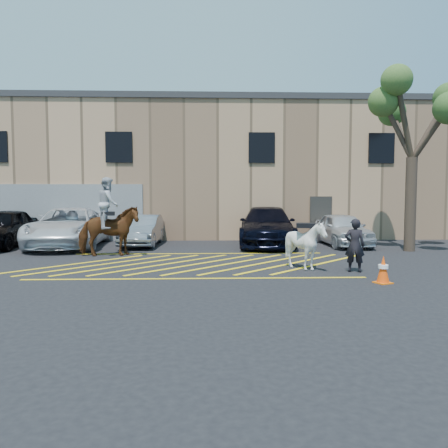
{
  "coord_description": "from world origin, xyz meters",
  "views": [
    {
      "loc": [
        0.36,
        -14.69,
        2.34
      ],
      "look_at": [
        0.9,
        0.2,
        1.3
      ],
      "focal_mm": 35.0,
      "sensor_mm": 36.0,
      "label": 1
    }
  ],
  "objects_px": {
    "car_black_suv": "(2,228)",
    "traffic_cone": "(383,269)",
    "handler": "(355,245)",
    "mounted_bay": "(109,225)",
    "saddled_white": "(305,245)",
    "car_white_pickup": "(69,227)",
    "car_blue_suv": "(267,226)",
    "tree": "(413,110)",
    "car_silver_sedan": "(142,230)",
    "car_white_suv": "(342,229)"
  },
  "relations": [
    {
      "from": "handler",
      "to": "mounted_bay",
      "type": "height_order",
      "value": "mounted_bay"
    },
    {
      "from": "car_white_pickup",
      "to": "car_white_suv",
      "type": "height_order",
      "value": "car_white_pickup"
    },
    {
      "from": "tree",
      "to": "mounted_bay",
      "type": "bearing_deg",
      "value": -174.96
    },
    {
      "from": "car_black_suv",
      "to": "traffic_cone",
      "type": "distance_m",
      "value": 15.88
    },
    {
      "from": "car_black_suv",
      "to": "traffic_cone",
      "type": "bearing_deg",
      "value": -33.03
    },
    {
      "from": "car_black_suv",
      "to": "car_white_suv",
      "type": "xyz_separation_m",
      "value": [
        15.06,
        0.1,
        -0.11
      ]
    },
    {
      "from": "car_white_suv",
      "to": "tree",
      "type": "height_order",
      "value": "tree"
    },
    {
      "from": "car_white_pickup",
      "to": "traffic_cone",
      "type": "height_order",
      "value": "car_white_pickup"
    },
    {
      "from": "car_blue_suv",
      "to": "traffic_cone",
      "type": "height_order",
      "value": "car_blue_suv"
    },
    {
      "from": "tree",
      "to": "car_black_suv",
      "type": "bearing_deg",
      "value": 173.75
    },
    {
      "from": "saddled_white",
      "to": "mounted_bay",
      "type": "bearing_deg",
      "value": 154.85
    },
    {
      "from": "handler",
      "to": "traffic_cone",
      "type": "distance_m",
      "value": 1.72
    },
    {
      "from": "mounted_bay",
      "to": "traffic_cone",
      "type": "bearing_deg",
      "value": -32.39
    },
    {
      "from": "car_white_suv",
      "to": "traffic_cone",
      "type": "relative_size",
      "value": 5.93
    },
    {
      "from": "car_silver_sedan",
      "to": "car_blue_suv",
      "type": "xyz_separation_m",
      "value": [
        5.64,
        -0.04,
        0.17
      ]
    },
    {
      "from": "car_silver_sedan",
      "to": "mounted_bay",
      "type": "height_order",
      "value": "mounted_bay"
    },
    {
      "from": "tree",
      "to": "saddled_white",
      "type": "bearing_deg",
      "value": -141.16
    },
    {
      "from": "car_silver_sedan",
      "to": "traffic_cone",
      "type": "xyz_separation_m",
      "value": [
        7.55,
        -8.61,
        -0.32
      ]
    },
    {
      "from": "car_silver_sedan",
      "to": "traffic_cone",
      "type": "distance_m",
      "value": 11.45
    },
    {
      "from": "car_white_pickup",
      "to": "handler",
      "type": "relative_size",
      "value": 3.86
    },
    {
      "from": "car_blue_suv",
      "to": "saddled_white",
      "type": "distance_m",
      "value": 6.47
    },
    {
      "from": "handler",
      "to": "car_black_suv",
      "type": "bearing_deg",
      "value": -10.86
    },
    {
      "from": "tree",
      "to": "car_blue_suv",
      "type": "bearing_deg",
      "value": 157.78
    },
    {
      "from": "mounted_bay",
      "to": "tree",
      "type": "xyz_separation_m",
      "value": [
        11.93,
        1.05,
        4.5
      ]
    },
    {
      "from": "car_blue_suv",
      "to": "car_white_suv",
      "type": "bearing_deg",
      "value": 1.37
    },
    {
      "from": "car_black_suv",
      "to": "car_silver_sedan",
      "type": "bearing_deg",
      "value": 1.99
    },
    {
      "from": "car_white_pickup",
      "to": "mounted_bay",
      "type": "height_order",
      "value": "mounted_bay"
    },
    {
      "from": "car_black_suv",
      "to": "car_silver_sedan",
      "type": "height_order",
      "value": "car_black_suv"
    },
    {
      "from": "car_white_suv",
      "to": "handler",
      "type": "relative_size",
      "value": 2.71
    },
    {
      "from": "car_black_suv",
      "to": "handler",
      "type": "relative_size",
      "value": 3.12
    },
    {
      "from": "car_blue_suv",
      "to": "handler",
      "type": "bearing_deg",
      "value": -70.24
    },
    {
      "from": "car_black_suv",
      "to": "tree",
      "type": "distance_m",
      "value": 17.99
    },
    {
      "from": "handler",
      "to": "tree",
      "type": "height_order",
      "value": "tree"
    },
    {
      "from": "mounted_bay",
      "to": "saddled_white",
      "type": "distance_m",
      "value": 7.42
    },
    {
      "from": "car_silver_sedan",
      "to": "tree",
      "type": "xyz_separation_m",
      "value": [
        11.18,
        -2.3,
        5.0
      ]
    },
    {
      "from": "car_silver_sedan",
      "to": "car_blue_suv",
      "type": "distance_m",
      "value": 5.64
    },
    {
      "from": "handler",
      "to": "saddled_white",
      "type": "height_order",
      "value": "handler"
    },
    {
      "from": "car_black_suv",
      "to": "mounted_bay",
      "type": "distance_m",
      "value": 6.07
    },
    {
      "from": "car_silver_sedan",
      "to": "car_white_suv",
      "type": "bearing_deg",
      "value": -0.42
    },
    {
      "from": "car_white_pickup",
      "to": "mounted_bay",
      "type": "xyz_separation_m",
      "value": [
        2.4,
        -3.02,
        0.33
      ]
    },
    {
      "from": "car_white_suv",
      "to": "saddled_white",
      "type": "bearing_deg",
      "value": -118.43
    },
    {
      "from": "car_white_pickup",
      "to": "car_silver_sedan",
      "type": "distance_m",
      "value": 3.17
    },
    {
      "from": "handler",
      "to": "mounted_bay",
      "type": "distance_m",
      "value": 8.86
    },
    {
      "from": "car_black_suv",
      "to": "traffic_cone",
      "type": "relative_size",
      "value": 6.83
    },
    {
      "from": "tree",
      "to": "traffic_cone",
      "type": "bearing_deg",
      "value": -119.93
    },
    {
      "from": "car_black_suv",
      "to": "car_blue_suv",
      "type": "height_order",
      "value": "car_blue_suv"
    },
    {
      "from": "mounted_bay",
      "to": "tree",
      "type": "distance_m",
      "value": 12.79
    },
    {
      "from": "car_white_pickup",
      "to": "traffic_cone",
      "type": "relative_size",
      "value": 8.45
    },
    {
      "from": "handler",
      "to": "mounted_bay",
      "type": "xyz_separation_m",
      "value": [
        -8.09,
        3.61,
        0.39
      ]
    },
    {
      "from": "handler",
      "to": "traffic_cone",
      "type": "height_order",
      "value": "handler"
    }
  ]
}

